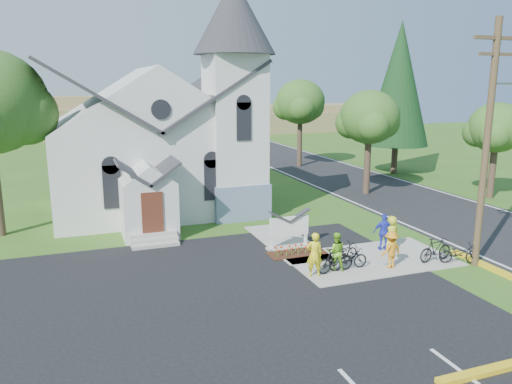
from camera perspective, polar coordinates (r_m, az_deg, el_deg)
name	(u,v)px	position (r m, az deg, el deg)	size (l,w,h in m)	color
ground	(346,268)	(21.24, 10.30, -8.57)	(120.00, 120.00, 0.00)	#365D1A
parking_lot	(192,315)	(17.11, -7.37, -13.80)	(20.00, 16.00, 0.02)	black
road	(361,184)	(38.61, 11.95, 0.93)	(8.00, 90.00, 0.02)	black
sidewalk	(371,259)	(22.38, 13.00, -7.52)	(7.00, 4.00, 0.05)	gray
church	(159,122)	(29.96, -11.02, 7.83)	(12.35, 12.00, 13.00)	silver
church_sign	(289,227)	(23.08, 3.81, -3.98)	(2.20, 0.40, 1.70)	gray
flower_bed	(297,253)	(22.60, 4.70, -7.00)	(2.60, 1.10, 0.07)	#34190E
utility_pole	(489,137)	(22.10, 25.05, 5.73)	(3.45, 0.28, 10.00)	#412F20
tree_road_near	(370,118)	(34.61, 12.85, 8.28)	(4.00, 4.00, 7.05)	#3D2D21
tree_road_mid	(300,102)	(45.33, 5.09, 10.18)	(4.40, 4.40, 7.80)	#3D2D21
tree_road_far	(497,128)	(36.00, 25.80, 6.59)	(3.60, 3.60, 6.30)	#3D2D21
conifer	(399,84)	(43.15, 16.02, 11.78)	(5.20, 5.20, 12.40)	#3D2D21
distant_hills	(171,120)	(74.78, -9.68, 8.17)	(61.00, 10.00, 5.60)	olive
cyclist_0	(314,254)	(19.82, 6.69, -7.10)	(0.65, 0.43, 1.78)	yellow
bike_0	(348,259)	(20.85, 10.47, -7.50)	(0.60, 1.73, 0.91)	black
cyclist_1	(336,251)	(20.59, 9.10, -6.70)	(0.77, 0.60, 1.59)	#7BCB26
bike_1	(335,260)	(20.42, 9.06, -7.71)	(0.48, 1.70, 1.02)	black
cyclist_2	(384,232)	(23.44, 14.42, -4.44)	(0.99, 0.41, 1.68)	#2934CE
bike_2	(343,252)	(21.76, 9.87, -6.75)	(0.54, 1.55, 0.82)	black
cyclist_3	(391,250)	(21.32, 15.17, -6.38)	(1.00, 0.57, 1.54)	orange
bike_3	(436,249)	(22.71, 19.84, -6.20)	(0.49, 1.73, 1.04)	black
cyclist_4	(392,233)	(23.58, 15.24, -4.52)	(0.77, 0.50, 1.57)	gold
bike_4	(459,253)	(22.86, 22.20, -6.48)	(0.58, 1.67, 0.88)	black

